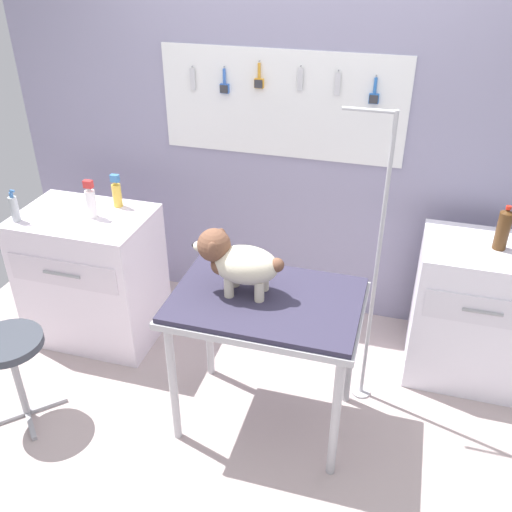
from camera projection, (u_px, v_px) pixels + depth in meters
ground at (248, 432)px, 3.09m from camera, size 4.40×4.00×0.04m
rear_wall_panel at (305, 149)px, 3.55m from camera, size 4.00×0.11×2.30m
grooming_table at (266, 312)px, 2.79m from camera, size 0.95×0.64×0.82m
grooming_arm at (373, 281)px, 2.93m from camera, size 0.30×0.11×1.68m
dog at (236, 261)px, 2.70m from camera, size 0.46×0.22×0.33m
counter_left at (93, 276)px, 3.61m from camera, size 0.80×0.58×0.88m
cabinet_right at (473, 312)px, 3.28m from camera, size 0.68×0.54×0.87m
stool at (10, 353)px, 2.95m from camera, size 0.36×0.36×0.54m
conditioner_bottle at (14, 208)px, 3.28m from camera, size 0.05×0.05×0.20m
spray_bottle_tall at (91, 202)px, 3.31m from camera, size 0.06×0.06×0.23m
pump_bottle_white at (117, 193)px, 3.44m from camera, size 0.06×0.06×0.21m
soda_bottle at (503, 229)px, 2.99m from camera, size 0.07×0.07×0.25m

